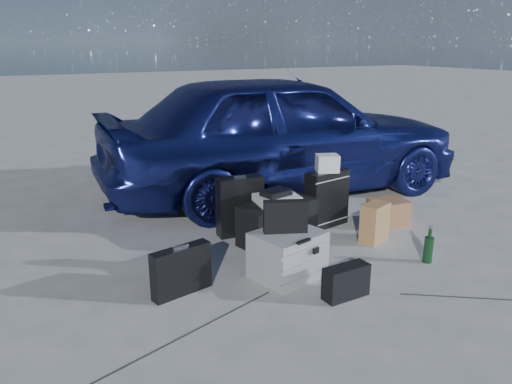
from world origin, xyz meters
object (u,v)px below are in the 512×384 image
suitcase_right (327,199)px  duffel_bag (278,222)px  suitcase_left (240,206)px  green_bottle (429,245)px  briefcase (181,271)px  cardboard_box (388,212)px  car (282,133)px  pelican_case (288,254)px

suitcase_right → duffel_bag: suitcase_right is taller
suitcase_left → green_bottle: bearing=-45.2°
suitcase_right → green_bottle: size_ratio=1.86×
suitcase_right → briefcase: bearing=-170.0°
cardboard_box → green_bottle: bearing=-111.8°
car → suitcase_right: size_ratio=7.67×
suitcase_left → cardboard_box: size_ratio=1.64×
car → suitcase_left: car is taller
duffel_bag → cardboard_box: duffel_bag is taller
briefcase → green_bottle: briefcase is taller
car → green_bottle: bearing=-175.3°
briefcase → suitcase_left: suitcase_left is taller
briefcase → suitcase_left: 1.34m
car → briefcase: (-2.12, -2.01, -0.60)m
suitcase_right → car: bearing=69.9°
pelican_case → duffel_bag: (0.33, 0.71, 0.00)m
duffel_bag → green_bottle: size_ratio=2.46×
car → briefcase: car is taller
car → pelican_case: car is taller
suitcase_left → green_bottle: suitcase_left is taller
pelican_case → cardboard_box: pelican_case is taller
pelican_case → briefcase: (-0.89, 0.14, -0.00)m
suitcase_left → duffel_bag: (0.24, -0.34, -0.10)m
suitcase_right → suitcase_left: bearing=156.6°
briefcase → suitcase_right: suitcase_right is taller
car → briefcase: size_ratio=9.33×
car → duffel_bag: bearing=151.8°
car → duffel_bag: 1.79m
car → suitcase_left: bearing=137.5°
suitcase_right → cardboard_box: suitcase_right is taller
suitcase_left → duffel_bag: size_ratio=0.76×
car → suitcase_left: size_ratio=7.64×
cardboard_box → suitcase_left: bearing=161.9°
briefcase → duffel_bag: bearing=13.1°
briefcase → cardboard_box: size_ratio=1.35×
car → suitcase_right: car is taller
pelican_case → car: bearing=46.5°
briefcase → suitcase_right: bearing=8.2°
duffel_bag → suitcase_left: bearing=112.7°
green_bottle → suitcase_left: bearing=129.7°
briefcase → suitcase_right: (1.90, 0.71, 0.11)m
pelican_case → suitcase_left: (0.08, 1.06, 0.11)m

